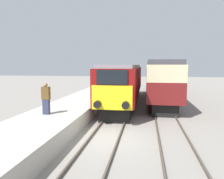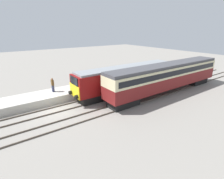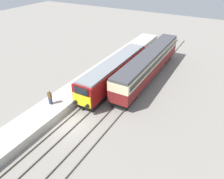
% 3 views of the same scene
% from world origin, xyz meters
% --- Properties ---
extents(ground_plane, '(120.00, 120.00, 0.00)m').
position_xyz_m(ground_plane, '(0.00, 0.00, 0.00)').
color(ground_plane, gray).
extents(platform_left, '(3.50, 50.00, 0.92)m').
position_xyz_m(platform_left, '(-3.30, 8.00, 0.46)').
color(platform_left, '#B7B2A8').
rests_on(platform_left, ground_plane).
extents(rails_near_track, '(1.51, 60.00, 0.14)m').
position_xyz_m(rails_near_track, '(0.00, 5.00, 0.07)').
color(rails_near_track, '#4C4238').
rests_on(rails_near_track, ground_plane).
extents(rails_far_track, '(1.50, 60.00, 0.14)m').
position_xyz_m(rails_far_track, '(3.40, 5.00, 0.07)').
color(rails_far_track, '#4C4238').
rests_on(rails_far_track, ground_plane).
extents(locomotive, '(2.70, 16.03, 3.72)m').
position_xyz_m(locomotive, '(0.00, 10.31, 2.11)').
color(locomotive, black).
rests_on(locomotive, ground_plane).
extents(passenger_carriage, '(2.75, 19.76, 4.09)m').
position_xyz_m(passenger_carriage, '(3.40, 14.65, 2.49)').
color(passenger_carriage, black).
rests_on(passenger_carriage, ground_plane).
extents(person_on_platform, '(0.44, 0.26, 1.81)m').
position_xyz_m(person_on_platform, '(-3.55, 1.11, 1.82)').
color(person_on_platform, '#2D334C').
rests_on(person_on_platform, platform_left).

